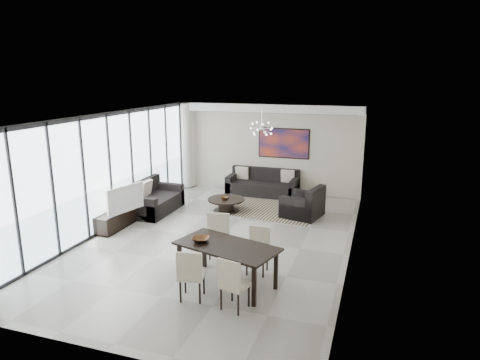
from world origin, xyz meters
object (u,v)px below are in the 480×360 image
at_px(sofa_main, 263,186).
at_px(dining_table, 227,249).
at_px(television, 122,198).
at_px(tv_console, 117,219).
at_px(coffee_table, 226,204).

bearing_deg(sofa_main, dining_table, -80.79).
relative_size(television, dining_table, 0.57).
xyz_separation_m(tv_console, dining_table, (3.69, -1.98, 0.47)).
relative_size(sofa_main, tv_console, 1.58).
bearing_deg(sofa_main, tv_console, -122.83).
relative_size(coffee_table, sofa_main, 0.47).
bearing_deg(coffee_table, tv_console, -135.51).
distance_m(coffee_table, sofa_main, 2.11).
relative_size(tv_console, television, 1.22).
distance_m(sofa_main, tv_console, 4.97).
bearing_deg(sofa_main, television, -121.48).
height_order(coffee_table, dining_table, dining_table).
distance_m(tv_console, dining_table, 4.22).
bearing_deg(tv_console, television, 12.81).
relative_size(coffee_table, television, 0.90).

